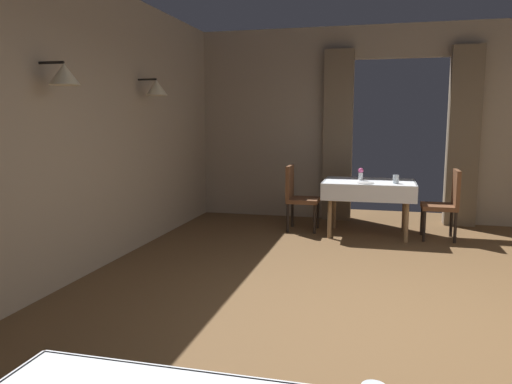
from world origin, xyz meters
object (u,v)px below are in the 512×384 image
plate_mid_b (366,183)px  glass_mid_c (396,179)px  chair_mid_left (298,194)px  flower_vase_mid (361,174)px  dining_table_mid (369,188)px  chair_mid_right (446,201)px

plate_mid_b → glass_mid_c: size_ratio=1.90×
chair_mid_left → glass_mid_c: size_ratio=8.27×
flower_vase_mid → plate_mid_b: bearing=-77.4°
dining_table_mid → flower_vase_mid: (-0.12, 0.05, 0.19)m
flower_vase_mid → glass_mid_c: 0.52m
chair_mid_left → glass_mid_c: 1.40m
chair_mid_left → glass_mid_c: bearing=-12.0°
chair_mid_right → flower_vase_mid: size_ratio=5.44×
dining_table_mid → flower_vase_mid: size_ratio=7.13×
chair_mid_left → plate_mid_b: chair_mid_left is taller
dining_table_mid → chair_mid_right: 1.00m
glass_mid_c → plate_mid_b: bearing=-166.4°
chair_mid_right → plate_mid_b: size_ratio=4.36×
dining_table_mid → plate_mid_b: bearing=-97.7°
chair_mid_left → chair_mid_right: bearing=-3.0°
dining_table_mid → glass_mid_c: 0.42m
dining_table_mid → glass_mid_c: glass_mid_c is taller
flower_vase_mid → glass_mid_c: size_ratio=1.52×
chair_mid_right → flower_vase_mid: (-1.11, 0.07, 0.33)m
dining_table_mid → chair_mid_left: chair_mid_left is taller
chair_mid_left → flower_vase_mid: bearing=-2.4°
dining_table_mid → glass_mid_c: bearing=-30.1°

